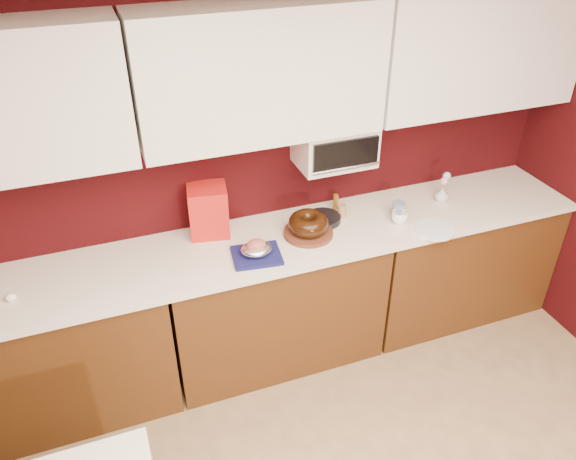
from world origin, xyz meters
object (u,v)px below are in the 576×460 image
Objects in this scene: toaster_oven at (334,144)px; flower_vase at (442,194)px; bundt_cake at (308,223)px; foil_ham_nest at (256,249)px; pandoro_box at (208,210)px; blue_jar at (398,210)px; coffee_mug at (399,216)px.

flower_vase is (0.74, -0.11, -0.42)m from toaster_oven.
toaster_oven is at bearing 38.42° from bundt_cake.
bundt_cake is 0.38m from foil_ham_nest.
flower_vase is (1.51, -0.16, -0.10)m from pandoro_box.
flower_vase reaches higher than blue_jar.
flower_vase is (0.39, 0.14, 0.01)m from coffee_mug.
blue_jar is 0.37m from flower_vase.
coffee_mug is 0.89× the size of flower_vase.
toaster_oven reaches higher than pandoro_box.
foil_ham_nest is at bearing -51.52° from pandoro_box.
pandoro_box is 2.87× the size of flower_vase.
pandoro_box reaches higher than bundt_cake.
toaster_oven is 0.84m from pandoro_box.
coffee_mug is at bearing -5.01° from pandoro_box.
pandoro_box is 3.23× the size of coffee_mug.
foil_ham_nest is 0.94m from coffee_mug.
coffee_mug is (0.93, 0.04, -0.01)m from foil_ham_nest.
blue_jar is 0.92× the size of flower_vase.
flower_vase is (0.97, 0.07, -0.03)m from bundt_cake.
bundt_cake reaches higher than flower_vase.
toaster_oven is 0.49m from bundt_cake.
toaster_oven is 2.57× the size of foil_ham_nest.
bundt_cake is at bearing 16.89° from foil_ham_nest.
pandoro_box is 1.53m from flower_vase.
foil_ham_nest is at bearing -177.55° from coffee_mug.
coffee_mug is at bearing -160.60° from flower_vase.
toaster_oven reaches higher than coffee_mug.
flower_vase reaches higher than foil_ham_nest.
bundt_cake is 0.59m from pandoro_box.
bundt_cake is at bearing -175.88° from flower_vase.
foil_ham_nest is at bearing -172.34° from flower_vase.
bundt_cake reaches higher than blue_jar.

